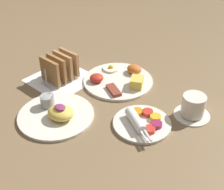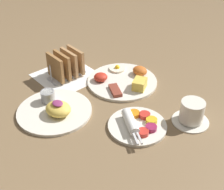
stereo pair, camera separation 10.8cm
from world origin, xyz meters
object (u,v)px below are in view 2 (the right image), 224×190
at_px(plate_foreground, 55,109).
at_px(toast_rack, 66,65).
at_px(coffee_cup, 192,113).
at_px(plate_condiments, 137,124).
at_px(plate_breakfast, 123,80).

height_order(plate_foreground, toast_rack, toast_rack).
bearing_deg(coffee_cup, plate_condiments, -122.30).
distance_m(toast_rack, coffee_cup, 0.52).
bearing_deg(plate_breakfast, plate_condiments, -33.47).
relative_size(plate_condiments, toast_rack, 1.26).
xyz_separation_m(plate_breakfast, coffee_cup, (0.31, 0.00, 0.02)).
bearing_deg(plate_condiments, plate_breakfast, 146.53).
height_order(plate_condiments, coffee_cup, coffee_cup).
bearing_deg(plate_breakfast, coffee_cup, 0.48).
bearing_deg(toast_rack, coffee_cup, 15.84).
bearing_deg(toast_rack, plate_condiments, -1.14).
xyz_separation_m(plate_condiments, plate_foreground, (-0.24, -0.15, 0.00)).
distance_m(plate_foreground, toast_rack, 0.23).
height_order(plate_condiments, plate_foreground, plate_foreground).
bearing_deg(toast_rack, plate_foreground, -44.44).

